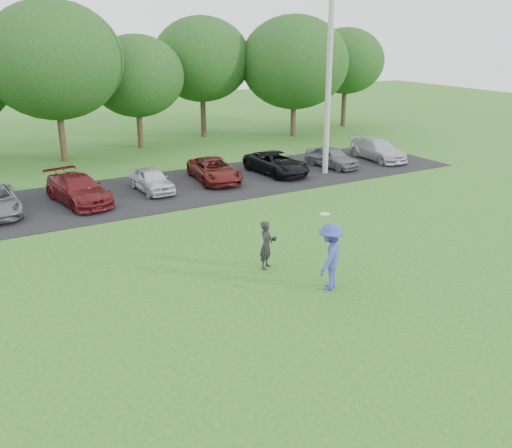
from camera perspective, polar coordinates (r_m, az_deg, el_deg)
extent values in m
plane|color=#27631C|center=(15.83, 6.45, -8.07)|extent=(100.00, 100.00, 0.00)
cube|color=black|center=(26.66, -10.34, 3.20)|extent=(32.00, 6.50, 0.03)
cylinder|color=#9E9D99|center=(29.00, 7.34, 15.43)|extent=(0.28, 0.28, 10.78)
imported|color=#354196|center=(16.44, 7.40, -3.25)|extent=(1.46, 1.35, 1.98)
cylinder|color=white|center=(15.93, 6.90, 1.00)|extent=(0.27, 0.27, 0.07)
imported|color=black|center=(17.76, 1.03, -2.10)|extent=(0.67, 0.64, 1.55)
cube|color=black|center=(17.62, 1.84, -1.48)|extent=(0.17, 0.17, 0.10)
imported|color=#581317|center=(25.49, -17.36, 3.35)|extent=(2.36, 4.41, 1.21)
imported|color=silver|center=(26.54, -10.40, 4.37)|extent=(1.37, 3.21, 1.08)
imported|color=#531412|center=(27.99, -4.20, 5.43)|extent=(2.32, 4.17, 1.10)
imported|color=black|center=(29.32, 2.05, 6.11)|extent=(2.16, 4.12, 1.11)
imported|color=slate|center=(30.98, 7.58, 6.65)|extent=(1.75, 3.36, 1.09)
imported|color=#B6B8BE|center=(33.23, 12.10, 7.29)|extent=(1.81, 4.03, 1.15)
cylinder|color=#38281C|center=(33.96, -18.81, 8.24)|extent=(0.36, 0.36, 2.70)
ellipsoid|color=#214C19|center=(33.49, -19.58, 15.18)|extent=(7.42, 7.42, 6.31)
cylinder|color=#38281C|center=(36.61, -11.52, 9.20)|extent=(0.36, 0.36, 2.20)
ellipsoid|color=#214C19|center=(36.21, -11.87, 14.28)|extent=(5.76, 5.76, 4.90)
cylinder|color=#38281C|center=(39.69, -5.29, 10.62)|extent=(0.36, 0.36, 2.70)
ellipsoid|color=#214C19|center=(39.31, -5.47, 16.09)|extent=(6.50, 6.50, 5.53)
cylinder|color=#38281C|center=(39.99, 3.74, 10.36)|extent=(0.36, 0.36, 2.20)
ellipsoid|color=#214C19|center=(39.59, 3.86, 15.83)|extent=(7.24, 7.24, 6.15)
cylinder|color=#38281C|center=(44.31, 8.76, 11.38)|extent=(0.36, 0.36, 2.70)
ellipsoid|color=#214C19|center=(43.98, 8.99, 15.82)|extent=(5.58, 5.58, 4.74)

